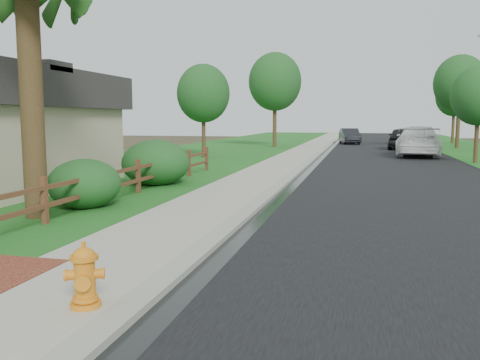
% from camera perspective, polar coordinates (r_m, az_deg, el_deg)
% --- Properties ---
extents(ground, '(120.00, 120.00, 0.00)m').
position_cam_1_polar(ground, '(7.83, -10.44, -10.59)').
color(ground, '#332E1C').
extents(road, '(8.00, 90.00, 0.02)m').
position_cam_1_polar(road, '(41.92, 15.44, 3.45)').
color(road, black).
rests_on(road, ground).
extents(curb, '(0.40, 90.00, 0.12)m').
position_cam_1_polar(curb, '(41.97, 9.69, 3.67)').
color(curb, gray).
rests_on(curb, ground).
extents(wet_gutter, '(0.50, 90.00, 0.00)m').
position_cam_1_polar(wet_gutter, '(41.95, 10.17, 3.60)').
color(wet_gutter, black).
rests_on(wet_gutter, road).
extents(sidewalk, '(2.20, 90.00, 0.10)m').
position_cam_1_polar(sidewalk, '(42.08, 7.92, 3.69)').
color(sidewalk, gray).
rests_on(sidewalk, ground).
extents(grass_strip, '(1.60, 90.00, 0.06)m').
position_cam_1_polar(grass_strip, '(42.30, 5.35, 3.72)').
color(grass_strip, '#164F1A').
rests_on(grass_strip, ground).
extents(lawn_near, '(9.00, 90.00, 0.04)m').
position_cam_1_polar(lawn_near, '(43.32, -1.49, 3.81)').
color(lawn_near, '#164F1A').
rests_on(lawn_near, ground).
extents(verge_far, '(6.00, 90.00, 0.04)m').
position_cam_1_polar(verge_far, '(42.74, 24.73, 3.14)').
color(verge_far, '#164F1A').
rests_on(verge_far, ground).
extents(ranch_fence, '(0.12, 16.92, 1.10)m').
position_cam_1_polar(ranch_fence, '(14.90, -13.29, 0.07)').
color(ranch_fence, '#4C2C19').
rests_on(ranch_fence, ground).
extents(fire_hydrant, '(0.52, 0.42, 0.79)m').
position_cam_1_polar(fire_hydrant, '(6.41, -17.05, -10.40)').
color(fire_hydrant, orange).
rests_on(fire_hydrant, sidewalk).
extents(white_suv, '(3.16, 6.61, 1.86)m').
position_cam_1_polar(white_suv, '(33.68, 19.35, 4.13)').
color(white_suv, white).
rests_on(white_suv, road).
extents(dark_car_mid, '(2.47, 5.12, 1.69)m').
position_cam_1_polar(dark_car_mid, '(41.10, 17.75, 4.50)').
color(dark_car_mid, black).
rests_on(dark_car_mid, road).
extents(dark_car_far, '(2.25, 4.56, 1.44)m').
position_cam_1_polar(dark_car_far, '(48.86, 12.21, 4.85)').
color(dark_car_far, black).
rests_on(dark_car_far, road).
extents(boulder, '(1.28, 1.15, 0.70)m').
position_cam_1_polar(boulder, '(16.76, -15.10, -0.17)').
color(boulder, brown).
rests_on(boulder, ground).
extents(shrub_b, '(1.91, 1.91, 1.31)m').
position_cam_1_polar(shrub_b, '(13.79, -17.06, -0.43)').
color(shrub_b, '#1B4C1E').
rests_on(shrub_b, ground).
extents(shrub_c, '(2.05, 2.05, 1.24)m').
position_cam_1_polar(shrub_c, '(19.12, -8.93, 1.64)').
color(shrub_c, '#1B4C1E').
rests_on(shrub_c, ground).
extents(shrub_d, '(2.99, 2.99, 1.61)m').
position_cam_1_polar(shrub_d, '(18.01, -9.44, 1.91)').
color(shrub_d, '#1B4C1E').
rests_on(shrub_d, ground).
extents(tree_near_left, '(3.14, 3.14, 5.57)m').
position_cam_1_polar(tree_near_left, '(30.56, -4.14, 9.66)').
color(tree_near_left, '#352015').
rests_on(tree_near_left, ground).
extents(tree_near_right, '(2.83, 2.83, 5.10)m').
position_cam_1_polar(tree_near_right, '(29.51, 25.23, 8.55)').
color(tree_near_right, '#352015').
rests_on(tree_near_right, ground).
extents(tree_mid_left, '(4.35, 4.35, 7.77)m').
position_cam_1_polar(tree_mid_left, '(42.56, 3.95, 10.94)').
color(tree_mid_left, '#352015').
rests_on(tree_mid_left, ground).
extents(tree_mid_right, '(4.05, 4.05, 7.34)m').
position_cam_1_polar(tree_mid_right, '(43.97, 23.48, 9.91)').
color(tree_mid_right, '#352015').
rests_on(tree_mid_right, ground).
extents(tree_far_right, '(3.46, 3.46, 6.37)m').
position_cam_1_polar(tree_far_right, '(52.43, 22.95, 8.66)').
color(tree_far_right, '#352015').
rests_on(tree_far_right, ground).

